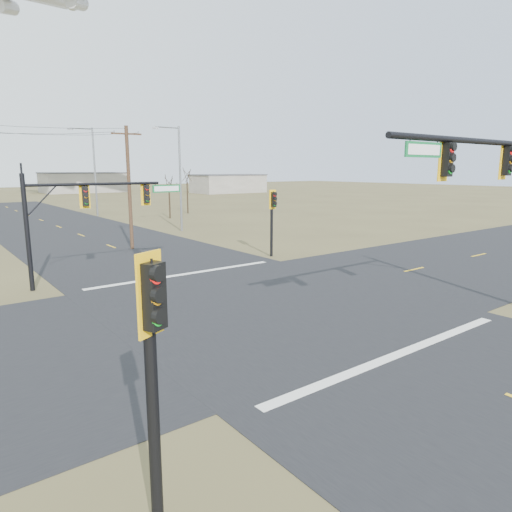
{
  "coord_description": "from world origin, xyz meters",
  "views": [
    {
      "loc": [
        -12.67,
        -16.15,
        6.2
      ],
      "look_at": [
        0.36,
        1.0,
        2.07
      ],
      "focal_mm": 32.0,
      "sensor_mm": 36.0,
      "label": 1
    }
  ],
  "objects_px": {
    "mast_arm_far": "(92,203)",
    "utility_pole_near": "(129,186)",
    "streetlight_b": "(93,167)",
    "streetlight_a": "(178,173)",
    "pedestal_signal_ne": "(273,209)",
    "bare_tree_d": "(187,175)",
    "bare_tree_c": "(169,182)",
    "pedestal_signal_sw": "(153,340)",
    "mast_arm_near": "(510,186)"
  },
  "relations": [
    {
      "from": "utility_pole_near",
      "to": "bare_tree_d",
      "type": "relative_size",
      "value": 1.4
    },
    {
      "from": "mast_arm_far",
      "to": "streetlight_b",
      "type": "relative_size",
      "value": 0.77
    },
    {
      "from": "mast_arm_far",
      "to": "streetlight_b",
      "type": "xyz_separation_m",
      "value": [
        11.77,
        36.03,
        2.07
      ]
    },
    {
      "from": "streetlight_b",
      "to": "bare_tree_c",
      "type": "distance_m",
      "value": 10.9
    },
    {
      "from": "streetlight_b",
      "to": "bare_tree_d",
      "type": "relative_size",
      "value": 1.71
    },
    {
      "from": "pedestal_signal_ne",
      "to": "utility_pole_near",
      "type": "bearing_deg",
      "value": 129.4
    },
    {
      "from": "mast_arm_far",
      "to": "pedestal_signal_sw",
      "type": "xyz_separation_m",
      "value": [
        -5.09,
        -18.79,
        -0.81
      ]
    },
    {
      "from": "mast_arm_far",
      "to": "pedestal_signal_sw",
      "type": "relative_size",
      "value": 1.77
    },
    {
      "from": "mast_arm_far",
      "to": "bare_tree_c",
      "type": "height_order",
      "value": "mast_arm_far"
    },
    {
      "from": "pedestal_signal_ne",
      "to": "streetlight_a",
      "type": "xyz_separation_m",
      "value": [
        1.08,
        16.12,
        2.35
      ]
    },
    {
      "from": "mast_arm_far",
      "to": "bare_tree_c",
      "type": "relative_size",
      "value": 1.52
    },
    {
      "from": "mast_arm_far",
      "to": "bare_tree_d",
      "type": "relative_size",
      "value": 1.32
    },
    {
      "from": "mast_arm_far",
      "to": "bare_tree_d",
      "type": "bearing_deg",
      "value": 65.99
    },
    {
      "from": "pedestal_signal_ne",
      "to": "pedestal_signal_sw",
      "type": "bearing_deg",
      "value": -130.96
    },
    {
      "from": "mast_arm_near",
      "to": "streetlight_b",
      "type": "height_order",
      "value": "streetlight_b"
    },
    {
      "from": "bare_tree_d",
      "to": "streetlight_a",
      "type": "bearing_deg",
      "value": -121.3
    },
    {
      "from": "mast_arm_far",
      "to": "bare_tree_c",
      "type": "xyz_separation_m",
      "value": [
        18.43,
        27.62,
        0.21
      ]
    },
    {
      "from": "pedestal_signal_sw",
      "to": "bare_tree_c",
      "type": "relative_size",
      "value": 0.86
    },
    {
      "from": "mast_arm_near",
      "to": "utility_pole_near",
      "type": "relative_size",
      "value": 1.19
    },
    {
      "from": "mast_arm_near",
      "to": "pedestal_signal_ne",
      "type": "height_order",
      "value": "mast_arm_near"
    },
    {
      "from": "bare_tree_d",
      "to": "utility_pole_near",
      "type": "bearing_deg",
      "value": -127.39
    },
    {
      "from": "streetlight_a",
      "to": "bare_tree_c",
      "type": "relative_size",
      "value": 1.77
    },
    {
      "from": "streetlight_b",
      "to": "mast_arm_near",
      "type": "bearing_deg",
      "value": -67.36
    },
    {
      "from": "mast_arm_far",
      "to": "utility_pole_near",
      "type": "bearing_deg",
      "value": 69.33
    },
    {
      "from": "pedestal_signal_ne",
      "to": "bare_tree_d",
      "type": "bearing_deg",
      "value": 73.9
    },
    {
      "from": "mast_arm_near",
      "to": "utility_pole_near",
      "type": "distance_m",
      "value": 26.41
    },
    {
      "from": "bare_tree_d",
      "to": "pedestal_signal_ne",
      "type": "bearing_deg",
      "value": -108.69
    },
    {
      "from": "streetlight_b",
      "to": "streetlight_a",
      "type": "bearing_deg",
      "value": -60.43
    },
    {
      "from": "mast_arm_near",
      "to": "pedestal_signal_sw",
      "type": "relative_size",
      "value": 2.24
    },
    {
      "from": "utility_pole_near",
      "to": "streetlight_a",
      "type": "height_order",
      "value": "streetlight_a"
    },
    {
      "from": "mast_arm_far",
      "to": "streetlight_b",
      "type": "bearing_deg",
      "value": 84.09
    },
    {
      "from": "mast_arm_near",
      "to": "mast_arm_far",
      "type": "height_order",
      "value": "mast_arm_near"
    },
    {
      "from": "streetlight_a",
      "to": "mast_arm_near",
      "type": "bearing_deg",
      "value": -74.08
    },
    {
      "from": "bare_tree_c",
      "to": "utility_pole_near",
      "type": "bearing_deg",
      "value": -124.12
    },
    {
      "from": "bare_tree_c",
      "to": "pedestal_signal_sw",
      "type": "bearing_deg",
      "value": -116.88
    },
    {
      "from": "pedestal_signal_ne",
      "to": "pedestal_signal_sw",
      "type": "xyz_separation_m",
      "value": [
        -17.6,
        -18.52,
        0.11
      ]
    },
    {
      "from": "mast_arm_far",
      "to": "pedestal_signal_ne",
      "type": "height_order",
      "value": "mast_arm_far"
    },
    {
      "from": "mast_arm_near",
      "to": "utility_pole_near",
      "type": "bearing_deg",
      "value": 97.73
    },
    {
      "from": "pedestal_signal_ne",
      "to": "bare_tree_d",
      "type": "height_order",
      "value": "bare_tree_d"
    },
    {
      "from": "utility_pole_near",
      "to": "mast_arm_near",
      "type": "bearing_deg",
      "value": -80.34
    },
    {
      "from": "pedestal_signal_sw",
      "to": "utility_pole_near",
      "type": "height_order",
      "value": "utility_pole_near"
    },
    {
      "from": "streetlight_b",
      "to": "bare_tree_c",
      "type": "relative_size",
      "value": 1.97
    },
    {
      "from": "mast_arm_far",
      "to": "streetlight_a",
      "type": "xyz_separation_m",
      "value": [
        13.59,
        15.84,
        1.43
      ]
    },
    {
      "from": "streetlight_a",
      "to": "mast_arm_far",
      "type": "bearing_deg",
      "value": -108.73
    },
    {
      "from": "pedestal_signal_ne",
      "to": "bare_tree_d",
      "type": "distance_m",
      "value": 34.17
    },
    {
      "from": "pedestal_signal_ne",
      "to": "streetlight_b",
      "type": "height_order",
      "value": "streetlight_b"
    },
    {
      "from": "pedestal_signal_ne",
      "to": "utility_pole_near",
      "type": "relative_size",
      "value": 0.51
    },
    {
      "from": "mast_arm_far",
      "to": "pedestal_signal_ne",
      "type": "relative_size",
      "value": 1.84
    },
    {
      "from": "utility_pole_near",
      "to": "bare_tree_d",
      "type": "bearing_deg",
      "value": 52.61
    },
    {
      "from": "mast_arm_near",
      "to": "pedestal_signal_sw",
      "type": "xyz_separation_m",
      "value": [
        -15.22,
        -1.59,
        -2.04
      ]
    }
  ]
}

